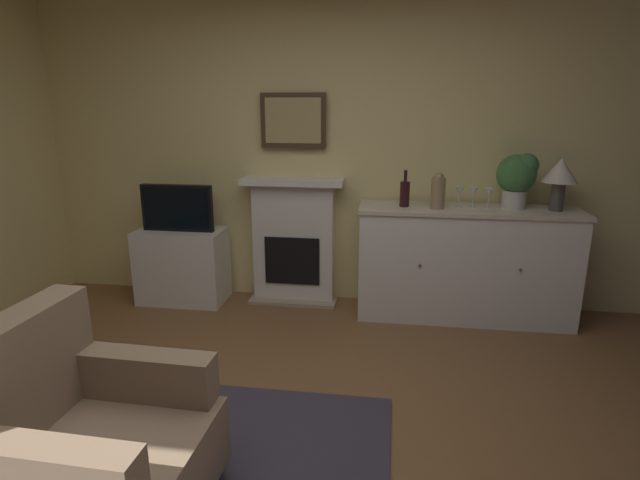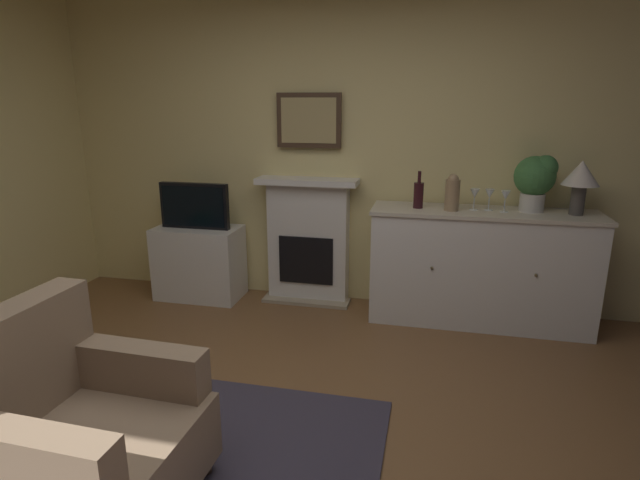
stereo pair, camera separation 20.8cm
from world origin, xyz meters
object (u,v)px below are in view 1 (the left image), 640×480
wine_bottle (405,193)px  tv_set (177,208)px  sideboard_cabinet (465,264)px  wine_glass_right (489,194)px  tv_cabinet (183,266)px  table_lamp (560,174)px  framed_picture (293,121)px  wine_glass_center (474,192)px  potted_plant_small (518,176)px  wine_glass_left (459,192)px  vase_decorative (438,191)px  armchair (86,446)px  fireplace_unit (294,241)px

wine_bottle → tv_set: bearing=180.0°
sideboard_cabinet → wine_glass_right: 0.60m
tv_cabinet → table_lamp: bearing=-0.3°
tv_cabinet → tv_set: (-0.00, -0.02, 0.53)m
tv_cabinet → framed_picture: bearing=12.0°
wine_glass_center → potted_plant_small: bearing=4.1°
sideboard_cabinet → wine_glass_left: (-0.08, 0.01, 0.58)m
table_lamp → wine_glass_center: table_lamp is taller
wine_glass_right → vase_decorative: bearing=-175.5°
framed_picture → potted_plant_small: size_ratio=1.28×
sideboard_cabinet → tv_set: size_ratio=2.77×
armchair → tv_cabinet: bearing=104.4°
fireplace_unit → tv_cabinet: (-0.97, -0.16, -0.22)m
armchair → potted_plant_small: bearing=49.0°
framed_picture → sideboard_cabinet: bearing=-8.8°
sideboard_cabinet → wine_bottle: (-0.51, -0.01, 0.57)m
framed_picture → wine_glass_left: framed_picture is taller
vase_decorative → potted_plant_small: size_ratio=0.65×
sideboard_cabinet → tv_cabinet: bearing=179.6°
framed_picture → tv_set: framed_picture is taller
sideboard_cabinet → tv_cabinet: (-2.42, 0.02, -0.14)m
sideboard_cabinet → table_lamp: table_lamp is taller
wine_glass_right → wine_glass_left: bearing=171.4°
framed_picture → table_lamp: 2.13m
framed_picture → table_lamp: (2.09, -0.22, -0.37)m
fireplace_unit → wine_glass_right: (1.58, -0.20, 0.49)m
table_lamp → fireplace_unit: bearing=175.1°
wine_glass_left → potted_plant_small: 0.45m
fireplace_unit → framed_picture: size_ratio=2.00×
vase_decorative → tv_cabinet: bearing=178.3°
tv_cabinet → wine_glass_left: bearing=-0.0°
wine_glass_left → wine_glass_right: (0.22, -0.03, 0.00)m
potted_plant_small → table_lamp: bearing=-8.7°
tv_set → framed_picture: bearing=13.3°
wine_bottle → framed_picture: bearing=166.1°
fireplace_unit → wine_glass_center: fireplace_unit is taller
fireplace_unit → tv_set: size_ratio=1.77×
table_lamp → sideboard_cabinet: bearing=-180.0°
vase_decorative → tv_cabinet: size_ratio=0.38×
wine_glass_right → framed_picture: bearing=171.3°
table_lamp → wine_glass_right: bearing=-177.8°
wine_glass_center → tv_cabinet: bearing=-179.8°
sideboard_cabinet → wine_glass_center: bearing=41.4°
wine_glass_right → vase_decorative: vase_decorative is taller
framed_picture → sideboard_cabinet: (1.44, -0.22, -1.11)m
vase_decorative → potted_plant_small: 0.62m
armchair → wine_glass_center: bearing=53.2°
wine_bottle → vase_decorative: size_ratio=1.03×
wine_bottle → table_lamp: bearing=0.4°
vase_decorative → tv_cabinet: (-2.17, 0.07, -0.74)m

